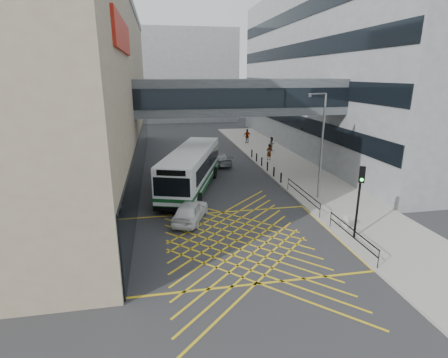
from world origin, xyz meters
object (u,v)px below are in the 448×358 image
bus (192,168)px  pedestrian_a (269,152)px  car_dark (206,158)px  car_silver (219,158)px  litter_bin (346,222)px  pedestrian_c (247,136)px  car_white (190,211)px  pedestrian_b (272,144)px  street_lamp (321,140)px  traffic_light (360,192)px

bus → pedestrian_a: 12.49m
car_dark → car_silver: 1.47m
car_dark → pedestrian_a: (7.14, 0.43, 0.32)m
litter_bin → pedestrian_c: pedestrian_c is taller
car_white → pedestrian_a: (10.13, 14.95, 0.35)m
bus → pedestrian_b: 16.93m
car_white → pedestrian_c: (10.26, 25.30, 0.40)m
street_lamp → pedestrian_a: size_ratio=4.40×
pedestrian_a → pedestrian_b: (1.80, 4.48, -0.03)m
car_white → car_dark: 14.83m
car_silver → car_white: bearing=65.0°
car_silver → traffic_light: size_ratio=1.01×
car_white → street_lamp: (9.98, 2.32, 3.98)m
bus → traffic_light: 14.18m
car_dark → street_lamp: street_lamp is taller
car_dark → pedestrian_c: (7.27, 10.78, 0.37)m
traffic_light → litter_bin: 2.75m
pedestrian_c → street_lamp: bearing=87.0°
traffic_light → street_lamp: size_ratio=0.55×
traffic_light → pedestrian_c: (1.06, 29.91, -1.89)m
car_white → pedestrian_b: size_ratio=2.56×
car_silver → car_dark: bearing=-7.7°
car_white → car_dark: bearing=-80.2°
bus → car_silver: size_ratio=2.84×
traffic_light → bus: bearing=150.0°
bus → litter_bin: (8.57, -10.03, -1.24)m
car_white → street_lamp: bearing=-145.5°
bus → street_lamp: 10.61m
pedestrian_c → traffic_light: bearing=85.6°
car_white → pedestrian_c: pedestrian_c is taller
bus → pedestrian_c: 20.87m
pedestrian_a → pedestrian_b: size_ratio=1.04×
car_white → car_silver: 15.20m
car_dark → pedestrian_b: bearing=-147.8°
bus → traffic_light: bearing=-35.4°
car_dark → pedestrian_c: size_ratio=2.49×
car_silver → pedestrian_a: size_ratio=2.43×
street_lamp → pedestrian_c: size_ratio=4.17×
car_dark → litter_bin: bearing=113.0°
pedestrian_a → car_silver: bearing=-20.2°
car_white → litter_bin: (9.33, -3.29, -0.12)m
car_silver → litter_bin: size_ratio=5.11×
street_lamp → pedestrian_b: (1.95, 17.11, -3.66)m
traffic_light → pedestrian_c: 29.99m
car_white → pedestrian_c: size_ratio=2.34×
car_silver → pedestrian_b: bearing=-154.7°
pedestrian_b → car_silver: bearing=-165.0°
pedestrian_b → pedestrian_c: size_ratio=0.91×
car_dark → traffic_light: traffic_light is taller
street_lamp → pedestrian_b: 17.60m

